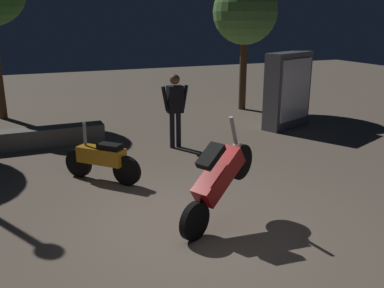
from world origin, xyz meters
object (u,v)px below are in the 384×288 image
at_px(motorcycle_red_foreground, 218,179).
at_px(person_rider_beside, 175,104).
at_px(motorcycle_orange_parked_left, 102,159).
at_px(kiosk_billboard, 288,90).

distance_m(motorcycle_red_foreground, person_rider_beside, 4.07).
bearing_deg(motorcycle_red_foreground, person_rider_beside, 50.82).
xyz_separation_m(motorcycle_red_foreground, motorcycle_orange_parked_left, (-1.23, 2.48, -0.31)).
bearing_deg(motorcycle_red_foreground, motorcycle_orange_parked_left, 88.91).
distance_m(motorcycle_red_foreground, kiosk_billboard, 6.40).
bearing_deg(kiosk_billboard, motorcycle_orange_parked_left, -1.09).
distance_m(motorcycle_red_foreground, motorcycle_orange_parked_left, 2.78).
relative_size(motorcycle_red_foreground, person_rider_beside, 0.93).
height_order(person_rider_beside, kiosk_billboard, kiosk_billboard).
height_order(motorcycle_red_foreground, person_rider_beside, person_rider_beside).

